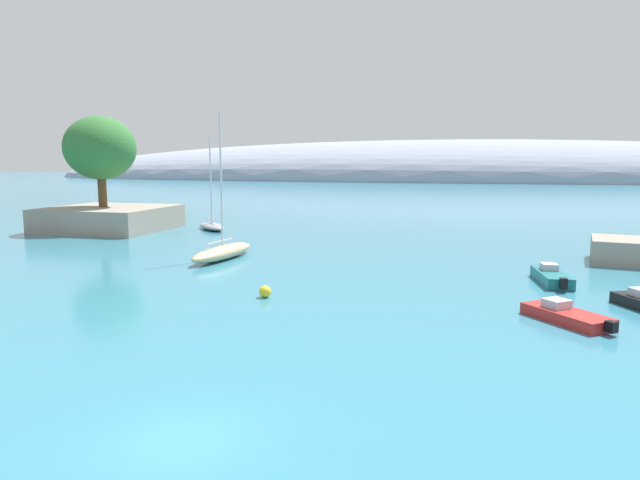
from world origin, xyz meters
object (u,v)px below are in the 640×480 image
(sailboat_sand_near_shore, at_px, (223,251))
(sailboat_grey_mid_mooring, at_px, (212,225))
(tree_clump_shore, at_px, (100,148))
(motorboat_red_outer, at_px, (566,315))
(mooring_buoy_yellow, at_px, (265,291))
(motorboat_teal_alongside_breakwater, at_px, (552,277))

(sailboat_sand_near_shore, xyz_separation_m, sailboat_grey_mid_mooring, (-8.92, 16.74, -0.11))
(tree_clump_shore, bearing_deg, motorboat_red_outer, -30.28)
(sailboat_sand_near_shore, relative_size, mooring_buoy_yellow, 16.44)
(mooring_buoy_yellow, bearing_deg, motorboat_red_outer, -3.10)
(motorboat_red_outer, relative_size, mooring_buoy_yellow, 6.41)
(motorboat_red_outer, xyz_separation_m, mooring_buoy_yellow, (-15.21, 0.82, 0.02))
(sailboat_sand_near_shore, bearing_deg, tree_clump_shore, 62.98)
(motorboat_teal_alongside_breakwater, bearing_deg, mooring_buoy_yellow, 110.01)
(motorboat_teal_alongside_breakwater, height_order, motorboat_red_outer, motorboat_teal_alongside_breakwater)
(mooring_buoy_yellow, bearing_deg, tree_clump_shore, 138.71)
(sailboat_grey_mid_mooring, bearing_deg, mooring_buoy_yellow, -11.58)
(tree_clump_shore, distance_m, mooring_buoy_yellow, 37.40)
(sailboat_sand_near_shore, height_order, motorboat_red_outer, sailboat_sand_near_shore)
(sailboat_grey_mid_mooring, bearing_deg, motorboat_red_outer, 5.88)
(motorboat_teal_alongside_breakwater, relative_size, mooring_buoy_yellow, 7.57)
(tree_clump_shore, distance_m, motorboat_teal_alongside_breakwater, 46.78)
(tree_clump_shore, xyz_separation_m, mooring_buoy_yellow, (27.38, -24.04, -8.43))
(mooring_buoy_yellow, bearing_deg, motorboat_teal_alongside_breakwater, 26.73)
(motorboat_teal_alongside_breakwater, bearing_deg, motorboat_red_outer, 169.89)
(sailboat_sand_near_shore, xyz_separation_m, mooring_buoy_yellow, (7.31, -10.55, -0.28))
(sailboat_grey_mid_mooring, bearing_deg, tree_clump_shore, -116.07)
(sailboat_grey_mid_mooring, distance_m, motorboat_teal_alongside_breakwater, 37.37)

